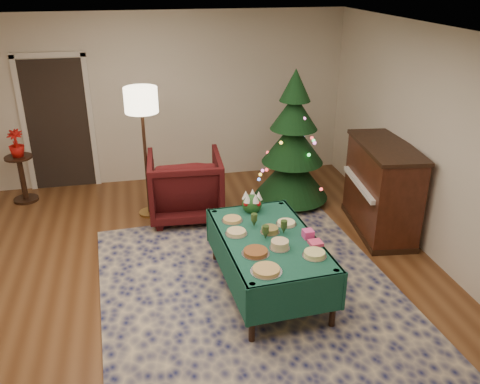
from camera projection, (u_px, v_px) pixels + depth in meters
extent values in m
plane|color=#593319|center=(191.00, 298.00, 5.50)|extent=(7.00, 7.00, 0.00)
plane|color=white|center=(178.00, 41.00, 4.40)|extent=(7.00, 7.00, 0.00)
plane|color=beige|center=(160.00, 99.00, 8.08)|extent=(6.00, 0.00, 6.00)
plane|color=beige|center=(460.00, 161.00, 5.53)|extent=(0.00, 7.00, 7.00)
cube|color=black|center=(58.00, 126.00, 7.89)|extent=(0.92, 0.02, 2.04)
cube|color=silver|center=(24.00, 126.00, 7.78)|extent=(0.08, 0.04, 2.14)
cube|color=silver|center=(91.00, 122.00, 7.97)|extent=(0.08, 0.04, 2.14)
cube|color=silver|center=(48.00, 55.00, 7.45)|extent=(1.08, 0.04, 0.08)
cube|color=#121846|center=(257.00, 305.00, 5.37)|extent=(3.44, 4.38, 0.02)
cylinder|color=black|center=(252.00, 314.00, 4.73)|extent=(0.06, 0.06, 0.66)
cylinder|color=black|center=(215.00, 236.00, 6.08)|extent=(0.06, 0.06, 0.66)
cylinder|color=black|center=(334.00, 299.00, 4.93)|extent=(0.06, 0.06, 0.66)
cylinder|color=black|center=(280.00, 227.00, 6.29)|extent=(0.06, 0.06, 0.66)
cube|color=#154C39|center=(269.00, 239.00, 5.38)|extent=(1.07, 1.74, 0.04)
cube|color=#154C39|center=(247.00, 220.00, 6.19)|extent=(1.00, 0.09, 0.42)
cube|color=#154C39|center=(297.00, 299.00, 4.72)|extent=(1.00, 0.09, 0.42)
cube|color=#154C39|center=(310.00, 249.00, 5.57)|extent=(0.13, 1.71, 0.42)
cube|color=#154C39|center=(225.00, 261.00, 5.34)|extent=(0.13, 1.71, 0.42)
cylinder|color=silver|center=(266.00, 271.00, 4.77)|extent=(0.30, 0.30, 0.01)
cylinder|color=tan|center=(266.00, 269.00, 4.76)|extent=(0.26, 0.26, 0.03)
cylinder|color=silver|center=(314.00, 256.00, 5.02)|extent=(0.24, 0.24, 0.01)
cylinder|color=#D8D172|center=(314.00, 254.00, 5.01)|extent=(0.21, 0.21, 0.04)
cylinder|color=silver|center=(256.00, 254.00, 5.06)|extent=(0.28, 0.28, 0.01)
cylinder|color=brown|center=(256.00, 252.00, 5.05)|extent=(0.24, 0.24, 0.04)
cylinder|color=silver|center=(280.00, 248.00, 5.16)|extent=(0.21, 0.21, 0.01)
cylinder|color=tan|center=(280.00, 244.00, 5.15)|extent=(0.18, 0.18, 0.08)
cylinder|color=silver|center=(236.00, 234.00, 5.44)|extent=(0.24, 0.24, 0.01)
cylinder|color=#D8BF7F|center=(236.00, 232.00, 5.43)|extent=(0.20, 0.20, 0.04)
cylinder|color=silver|center=(270.00, 232.00, 5.47)|extent=(0.21, 0.21, 0.01)
cylinder|color=maroon|center=(270.00, 230.00, 5.46)|extent=(0.18, 0.18, 0.05)
cylinder|color=silver|center=(286.00, 224.00, 5.64)|extent=(0.23, 0.23, 0.01)
cylinder|color=#F2EACC|center=(286.00, 223.00, 5.63)|extent=(0.20, 0.20, 0.03)
cylinder|color=silver|center=(232.00, 221.00, 5.72)|extent=(0.24, 0.24, 0.01)
cylinder|color=tan|center=(232.00, 219.00, 5.71)|extent=(0.20, 0.20, 0.03)
cone|color=#2D471E|center=(254.00, 223.00, 5.59)|extent=(0.06, 0.06, 0.08)
cylinder|color=#2D471E|center=(254.00, 217.00, 5.56)|extent=(0.07, 0.07, 0.08)
cone|color=#2D471E|center=(284.00, 230.00, 5.44)|extent=(0.06, 0.06, 0.08)
cylinder|color=#2D471E|center=(284.00, 224.00, 5.41)|extent=(0.07, 0.07, 0.08)
cone|color=#2D471E|center=(265.00, 236.00, 5.33)|extent=(0.06, 0.06, 0.08)
cylinder|color=#2D471E|center=(266.00, 229.00, 5.30)|extent=(0.07, 0.07, 0.08)
cube|color=#F24371|center=(316.00, 243.00, 5.23)|extent=(0.14, 0.14, 0.04)
cube|color=#F34399|center=(308.00, 234.00, 5.36)|extent=(0.11, 0.11, 0.09)
sphere|color=#1E4C1E|center=(252.00, 204.00, 5.92)|extent=(0.23, 0.23, 0.23)
cone|color=white|center=(259.00, 195.00, 5.89)|extent=(0.09, 0.09, 0.11)
cone|color=white|center=(253.00, 193.00, 5.95)|extent=(0.09, 0.09, 0.11)
cone|color=white|center=(246.00, 195.00, 5.91)|extent=(0.09, 0.09, 0.11)
cone|color=white|center=(247.00, 198.00, 5.82)|extent=(0.09, 0.09, 0.11)
cone|color=white|center=(256.00, 198.00, 5.82)|extent=(0.09, 0.09, 0.11)
sphere|color=#B20C0F|center=(258.00, 199.00, 5.97)|extent=(0.06, 0.06, 0.06)
sphere|color=#B20C0F|center=(246.00, 199.00, 5.97)|extent=(0.06, 0.06, 0.06)
sphere|color=#B20C0F|center=(246.00, 204.00, 5.84)|extent=(0.06, 0.06, 0.06)
sphere|color=#B20C0F|center=(258.00, 204.00, 5.85)|extent=(0.06, 0.06, 0.06)
imported|color=#3E0D0E|center=(185.00, 183.00, 7.10)|extent=(1.05, 1.00, 1.03)
cylinder|color=#A57F3F|center=(150.00, 212.00, 7.38)|extent=(0.31, 0.31, 0.03)
cylinder|color=black|center=(146.00, 159.00, 7.04)|extent=(0.04, 0.04, 1.68)
cylinder|color=#FFEABF|center=(141.00, 100.00, 6.70)|extent=(0.45, 0.45, 0.34)
cylinder|color=black|center=(26.00, 199.00, 7.79)|extent=(0.36, 0.36, 0.04)
cylinder|color=black|center=(23.00, 179.00, 7.65)|extent=(0.08, 0.08, 0.66)
cylinder|color=black|center=(18.00, 157.00, 7.51)|extent=(0.40, 0.40, 0.03)
imported|color=red|center=(17.00, 149.00, 7.46)|extent=(0.23, 0.40, 0.23)
cylinder|color=black|center=(291.00, 197.00, 7.72)|extent=(0.12, 0.12, 0.16)
cone|color=black|center=(292.00, 174.00, 7.57)|extent=(1.26, 1.26, 0.70)
cone|color=black|center=(293.00, 142.00, 7.37)|extent=(1.03, 1.03, 0.60)
cone|color=black|center=(294.00, 112.00, 7.18)|extent=(0.78, 0.78, 0.50)
cone|color=black|center=(296.00, 85.00, 7.03)|extent=(0.50, 0.50, 0.45)
cube|color=black|center=(377.00, 226.00, 6.93)|extent=(0.76, 1.45, 0.08)
cube|color=black|center=(382.00, 189.00, 6.70)|extent=(0.74, 1.42, 1.13)
cube|color=black|center=(387.00, 147.00, 6.46)|extent=(0.79, 1.47, 0.05)
cube|color=white|center=(361.00, 184.00, 6.64)|extent=(0.25, 1.18, 0.06)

